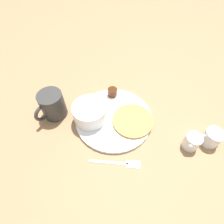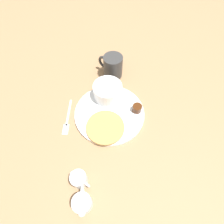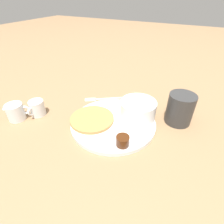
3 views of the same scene
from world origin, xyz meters
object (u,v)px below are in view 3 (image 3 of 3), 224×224
(plate, at_px, (113,123))
(creamer_pitcher_far, at_px, (16,112))
(bowl, at_px, (138,109))
(fork, at_px, (100,99))
(coffee_mug, at_px, (180,108))
(creamer_pitcher_near, at_px, (37,108))

(plate, xyz_separation_m, creamer_pitcher_far, (-0.28, -0.12, 0.02))
(plate, bearing_deg, bowl, 40.76)
(fork, bearing_deg, coffee_mug, -0.26)
(plate, bearing_deg, fork, 135.78)
(creamer_pitcher_far, bearing_deg, bowl, 25.81)
(creamer_pitcher_near, bearing_deg, coffee_mug, 22.94)
(creamer_pitcher_near, distance_m, creamer_pitcher_far, 0.06)
(coffee_mug, distance_m, creamer_pitcher_far, 0.51)
(creamer_pitcher_near, height_order, creamer_pitcher_far, creamer_pitcher_far)
(bowl, xyz_separation_m, creamer_pitcher_near, (-0.30, -0.12, -0.02))
(bowl, bearing_deg, fork, 160.89)
(plate, relative_size, coffee_mug, 2.30)
(creamer_pitcher_near, bearing_deg, fork, 53.59)
(plate, relative_size, creamer_pitcher_near, 3.74)
(plate, height_order, creamer_pitcher_far, creamer_pitcher_far)
(bowl, xyz_separation_m, coffee_mug, (0.11, 0.06, 0.00))
(plate, distance_m, coffee_mug, 0.21)
(bowl, relative_size, creamer_pitcher_far, 1.75)
(creamer_pitcher_far, bearing_deg, creamer_pitcher_near, 49.43)
(coffee_mug, height_order, fork, coffee_mug)
(bowl, xyz_separation_m, fork, (-0.17, 0.06, -0.04))
(fork, bearing_deg, plate, -44.22)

